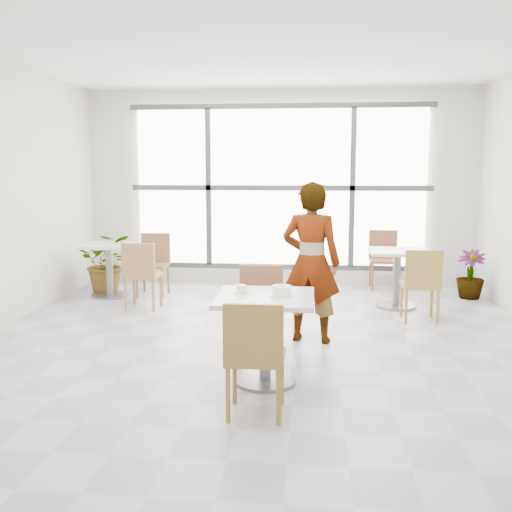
# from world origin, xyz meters

# --- Properties ---
(floor) EXTENTS (7.00, 7.00, 0.00)m
(floor) POSITION_xyz_m (0.00, 0.00, 0.00)
(floor) COLOR #9E9EA5
(floor) RESTS_ON ground
(ceiling) EXTENTS (7.00, 7.00, 0.00)m
(ceiling) POSITION_xyz_m (0.00, 0.00, 3.00)
(ceiling) COLOR white
(ceiling) RESTS_ON ground
(wall_back) EXTENTS (6.00, 0.00, 6.00)m
(wall_back) POSITION_xyz_m (0.00, 3.50, 1.50)
(wall_back) COLOR silver
(wall_back) RESTS_ON ground
(wall_front) EXTENTS (6.00, 0.00, 6.00)m
(wall_front) POSITION_xyz_m (0.00, -3.50, 1.50)
(wall_front) COLOR silver
(wall_front) RESTS_ON ground
(window) EXTENTS (4.60, 0.07, 2.52)m
(window) POSITION_xyz_m (0.00, 3.44, 1.50)
(window) COLOR white
(window) RESTS_ON ground
(main_table) EXTENTS (0.80, 0.80, 0.75)m
(main_table) POSITION_xyz_m (0.13, -0.83, 0.52)
(main_table) COLOR silver
(main_table) RESTS_ON ground
(chair_near) EXTENTS (0.42, 0.42, 0.87)m
(chair_near) POSITION_xyz_m (0.11, -1.55, 0.50)
(chair_near) COLOR olive
(chair_near) RESTS_ON ground
(chair_far) EXTENTS (0.42, 0.42, 0.87)m
(chair_far) POSITION_xyz_m (0.02, -0.13, 0.50)
(chair_far) COLOR brown
(chair_far) RESTS_ON ground
(oatmeal_bowl) EXTENTS (0.21, 0.21, 0.09)m
(oatmeal_bowl) POSITION_xyz_m (0.26, -0.81, 0.79)
(oatmeal_bowl) COLOR white
(oatmeal_bowl) RESTS_ON main_table
(coffee_cup) EXTENTS (0.16, 0.13, 0.07)m
(coffee_cup) POSITION_xyz_m (-0.08, -0.74, 0.78)
(coffee_cup) COLOR white
(coffee_cup) RESTS_ON main_table
(person) EXTENTS (0.67, 0.50, 1.66)m
(person) POSITION_xyz_m (0.50, 0.42, 0.83)
(person) COLOR black
(person) RESTS_ON ground
(bg_table_left) EXTENTS (0.70, 0.70, 0.75)m
(bg_table_left) POSITION_xyz_m (-2.33, 2.30, 0.49)
(bg_table_left) COLOR silver
(bg_table_left) RESTS_ON ground
(bg_table_right) EXTENTS (0.70, 0.70, 0.75)m
(bg_table_right) POSITION_xyz_m (1.60, 2.05, 0.49)
(bg_table_right) COLOR silver
(bg_table_right) RESTS_ON ground
(bg_chair_left_near) EXTENTS (0.42, 0.42, 0.87)m
(bg_chair_left_near) POSITION_xyz_m (-1.65, 1.58, 0.50)
(bg_chair_left_near) COLOR #A27651
(bg_chair_left_near) RESTS_ON ground
(bg_chair_left_far) EXTENTS (0.42, 0.42, 0.87)m
(bg_chair_left_far) POSITION_xyz_m (-1.75, 2.54, 0.50)
(bg_chair_left_far) COLOR brown
(bg_chair_left_far) RESTS_ON ground
(bg_chair_right_near) EXTENTS (0.42, 0.42, 0.87)m
(bg_chair_right_near) POSITION_xyz_m (1.78, 1.29, 0.50)
(bg_chair_right_near) COLOR #A5833C
(bg_chair_right_near) RESTS_ON ground
(bg_chair_right_far) EXTENTS (0.42, 0.42, 0.87)m
(bg_chair_right_far) POSITION_xyz_m (1.58, 3.28, 0.50)
(bg_chair_right_far) COLOR brown
(bg_chair_right_far) RESTS_ON ground
(plant_left) EXTENTS (0.95, 0.88, 0.86)m
(plant_left) POSITION_xyz_m (-2.48, 2.65, 0.43)
(plant_left) COLOR #467B3D
(plant_left) RESTS_ON ground
(plant_right) EXTENTS (0.48, 0.48, 0.68)m
(plant_right) POSITION_xyz_m (2.70, 2.68, 0.34)
(plant_right) COLOR #5B8A4C
(plant_right) RESTS_ON ground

